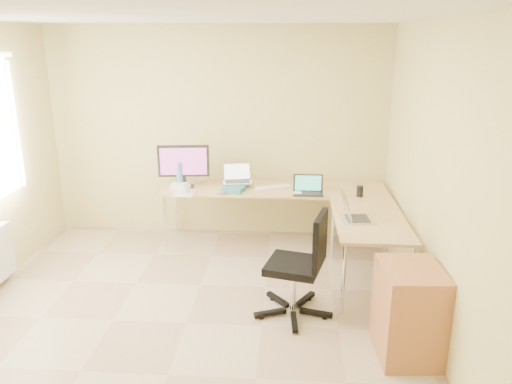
# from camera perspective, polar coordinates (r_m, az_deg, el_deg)

# --- Properties ---
(floor) EXTENTS (4.50, 4.50, 0.00)m
(floor) POSITION_cam_1_polar(r_m,az_deg,el_deg) (4.67, -7.92, -14.56)
(floor) COLOR tan
(floor) RESTS_ON ground
(ceiling) EXTENTS (4.50, 4.50, 0.00)m
(ceiling) POSITION_cam_1_polar(r_m,az_deg,el_deg) (3.98, -9.54, 19.21)
(ceiling) COLOR white
(ceiling) RESTS_ON ground
(wall_back) EXTENTS (4.50, 0.00, 4.50)m
(wall_back) POSITION_cam_1_polar(r_m,az_deg,el_deg) (6.29, -4.33, 6.69)
(wall_back) COLOR #DBC974
(wall_back) RESTS_ON ground
(wall_front) EXTENTS (4.50, 0.00, 4.50)m
(wall_front) POSITION_cam_1_polar(r_m,az_deg,el_deg) (2.18, -21.68, -15.94)
(wall_front) COLOR #DBC974
(wall_front) RESTS_ON ground
(wall_right) EXTENTS (0.00, 4.50, 4.50)m
(wall_right) POSITION_cam_1_polar(r_m,az_deg,el_deg) (4.22, 20.42, 0.35)
(wall_right) COLOR #DBC974
(wall_right) RESTS_ON ground
(desk_main) EXTENTS (2.65, 0.70, 0.73)m
(desk_main) POSITION_cam_1_polar(r_m,az_deg,el_deg) (6.09, 2.12, -2.75)
(desk_main) COLOR tan
(desk_main) RESTS_ON ground
(desk_return) EXTENTS (0.70, 1.30, 0.73)m
(desk_return) POSITION_cam_1_polar(r_m,az_deg,el_deg) (5.23, 12.58, -6.68)
(desk_return) COLOR tan
(desk_return) RESTS_ON ground
(monitor) EXTENTS (0.62, 0.26, 0.52)m
(monitor) POSITION_cam_1_polar(r_m,az_deg,el_deg) (5.97, -8.22, 2.91)
(monitor) COLOR black
(monitor) RESTS_ON desk_main
(book_stack) EXTENTS (0.30, 0.36, 0.05)m
(book_stack) POSITION_cam_1_polar(r_m,az_deg,el_deg) (5.86, -2.39, 0.46)
(book_stack) COLOR #296E6F
(book_stack) RESTS_ON desk_main
(laptop_center) EXTENTS (0.39, 0.32, 0.22)m
(laptop_center) POSITION_cam_1_polar(r_m,az_deg,el_deg) (5.95, -2.12, 2.10)
(laptop_center) COLOR #BEBEBE
(laptop_center) RESTS_ON desk_main
(laptop_black) EXTENTS (0.34, 0.25, 0.21)m
(laptop_black) POSITION_cam_1_polar(r_m,az_deg,el_deg) (5.72, 5.98, 0.78)
(laptop_black) COLOR black
(laptop_black) RESTS_ON desk_main
(keyboard) EXTENTS (0.43, 0.28, 0.02)m
(keyboard) POSITION_cam_1_polar(r_m,az_deg,el_deg) (5.95, 1.94, 0.54)
(keyboard) COLOR white
(keyboard) RESTS_ON desk_main
(mouse) EXTENTS (0.11, 0.08, 0.04)m
(mouse) POSITION_cam_1_polar(r_m,az_deg,el_deg) (5.72, 4.76, -0.08)
(mouse) COLOR white
(mouse) RESTS_ON desk_main
(mug) EXTENTS (0.13, 0.13, 0.09)m
(mug) POSITION_cam_1_polar(r_m,az_deg,el_deg) (5.80, -7.89, 0.33)
(mug) COLOR silver
(mug) RESTS_ON desk_main
(cd_stack) EXTENTS (0.13, 0.13, 0.03)m
(cd_stack) POSITION_cam_1_polar(r_m,az_deg,el_deg) (5.74, -3.89, -0.06)
(cd_stack) COLOR silver
(cd_stack) RESTS_ON desk_main
(water_bottle) EXTENTS (0.10, 0.10, 0.31)m
(water_bottle) POSITION_cam_1_polar(r_m,az_deg,el_deg) (6.00, -8.66, 1.96)
(water_bottle) COLOR #4E75B5
(water_bottle) RESTS_ON desk_main
(papers) EXTENTS (0.23, 0.33, 0.01)m
(papers) POSITION_cam_1_polar(r_m,az_deg,el_deg) (5.82, -8.16, -0.08)
(papers) COLOR silver
(papers) RESTS_ON desk_main
(white_box) EXTENTS (0.20, 0.15, 0.07)m
(white_box) POSITION_cam_1_polar(r_m,az_deg,el_deg) (5.99, -8.70, 0.73)
(white_box) COLOR white
(white_box) RESTS_ON desk_main
(desk_fan) EXTENTS (0.31, 0.31, 0.30)m
(desk_fan) POSITION_cam_1_polar(r_m,az_deg,el_deg) (6.23, -6.34, 2.53)
(desk_fan) COLOR white
(desk_fan) RESTS_ON desk_main
(black_cup) EXTENTS (0.09, 0.09, 0.12)m
(black_cup) POSITION_cam_1_polar(r_m,az_deg,el_deg) (5.73, 11.74, 0.08)
(black_cup) COLOR black
(black_cup) RESTS_ON desk_main
(laptop_return) EXTENTS (0.40, 0.33, 0.25)m
(laptop_return) POSITION_cam_1_polar(r_m,az_deg,el_deg) (4.97, 11.53, -1.81)
(laptop_return) COLOR silver
(laptop_return) RESTS_ON desk_return
(office_chair) EXTENTS (0.73, 0.73, 1.00)m
(office_chair) POSITION_cam_1_polar(r_m,az_deg,el_deg) (4.55, 4.30, -8.15)
(office_chair) COLOR black
(office_chair) RESTS_ON ground
(cabinet) EXTENTS (0.50, 0.60, 0.79)m
(cabinet) POSITION_cam_1_polar(r_m,az_deg,el_deg) (4.23, 16.94, -13.13)
(cabinet) COLOR brown
(cabinet) RESTS_ON ground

